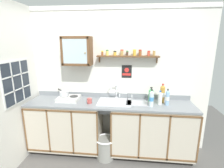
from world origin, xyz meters
TOP-DOWN VIEW (x-y plane):
  - floor at (0.00, 0.00)m, footprint 5.83×5.83m
  - back_wall at (0.00, 0.61)m, footprint 3.43×0.07m
  - side_wall_left at (-1.44, -0.31)m, footprint 0.05×3.39m
  - lower_cabinet_run at (-0.78, 0.30)m, footprint 1.26×0.58m
  - lower_cabinet_run_right at (0.73, 0.30)m, footprint 1.36×0.58m
  - countertop at (0.00, 0.30)m, footprint 2.79×0.60m
  - backsplash at (0.00, 0.58)m, footprint 2.79×0.02m
  - sink at (0.09, 0.34)m, footprint 0.56×0.48m
  - hot_plate_stove at (-0.72, 0.33)m, footprint 0.36×0.32m
  - saucepan at (-0.81, 0.36)m, footprint 0.27×0.28m
  - bottle_water_clear_0 at (0.68, 0.19)m, footprint 0.07×0.07m
  - bottle_juice_amber_1 at (0.88, 0.40)m, footprint 0.08×0.08m
  - bottle_opaque_white_2 at (0.83, 0.31)m, footprint 0.07×0.07m
  - bottle_soda_green_3 at (0.70, 0.42)m, footprint 0.09×0.09m
  - bottle_water_blue_4 at (0.94, 0.29)m, footprint 0.06×0.06m
  - dish_rack at (0.45, 0.31)m, footprint 0.36×0.25m
  - mug at (-0.33, 0.23)m, footprint 0.08×0.12m
  - wall_cabinet at (-0.57, 0.46)m, footprint 0.49×0.28m
  - spice_shelf at (0.29, 0.52)m, footprint 1.05×0.14m
  - warning_sign at (0.27, 0.58)m, footprint 0.17×0.01m
  - window at (-1.41, 0.00)m, footprint 0.03×0.64m
  - trash_bin at (-0.05, 0.12)m, footprint 0.33×0.33m

SIDE VIEW (x-z plane):
  - floor at x=0.00m, z-range 0.00..0.00m
  - trash_bin at x=-0.05m, z-range 0.01..0.39m
  - lower_cabinet_run_right at x=0.73m, z-range 0.00..0.92m
  - lower_cabinet_run at x=-0.78m, z-range 0.00..0.92m
  - sink at x=0.09m, z-range 0.68..1.18m
  - countertop at x=0.00m, z-range 0.92..0.95m
  - dish_rack at x=0.45m, z-range 0.89..1.04m
  - hot_plate_stove at x=-0.72m, z-range 0.94..1.02m
  - backsplash at x=0.00m, z-range 0.95..1.03m
  - mug at x=-0.33m, z-range 0.95..1.03m
  - bottle_opaque_white_2 at x=0.83m, z-range 0.93..1.16m
  - saucepan at x=-0.81m, z-range 1.02..1.10m
  - bottle_soda_green_3 at x=0.70m, z-range 0.93..1.19m
  - bottle_water_blue_4 at x=0.94m, z-range 0.94..1.20m
  - bottle_water_clear_0 at x=0.68m, z-range 0.94..1.22m
  - bottle_juice_amber_1 at x=0.88m, z-range 0.93..1.26m
  - side_wall_left at x=-1.44m, z-range 0.00..2.54m
  - back_wall at x=0.00m, z-range 0.01..2.55m
  - window at x=-1.41m, z-range 1.00..1.67m
  - warning_sign at x=0.27m, z-range 1.32..1.54m
  - spice_shelf at x=0.29m, z-range 1.61..1.84m
  - wall_cabinet at x=-0.57m, z-range 1.55..2.03m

